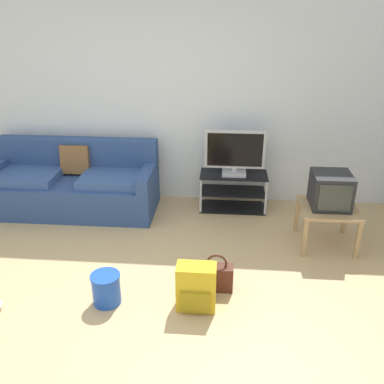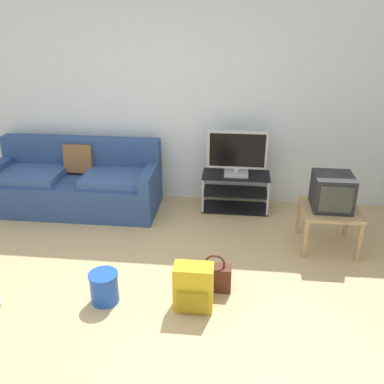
{
  "view_description": "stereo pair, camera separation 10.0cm",
  "coord_description": "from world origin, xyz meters",
  "px_view_note": "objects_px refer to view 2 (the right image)",
  "views": [
    {
      "loc": [
        0.83,
        -2.76,
        2.39
      ],
      "look_at": [
        0.52,
        1.02,
        0.69
      ],
      "focal_mm": 39.19,
      "sensor_mm": 36.0,
      "label": 1
    },
    {
      "loc": [
        0.93,
        -2.75,
        2.39
      ],
      "look_at": [
        0.52,
        1.02,
        0.69
      ],
      "focal_mm": 39.19,
      "sensor_mm": 36.0,
      "label": 2
    }
  ],
  "objects_px": {
    "handbag": "(214,277)",
    "crt_tv": "(332,192)",
    "couch": "(77,184)",
    "cleaning_bucket": "(104,286)",
    "backpack": "(193,287)",
    "tv_stand": "(235,192)",
    "flat_tv": "(237,154)",
    "side_table": "(329,213)"
  },
  "relations": [
    {
      "from": "handbag",
      "to": "cleaning_bucket",
      "type": "height_order",
      "value": "handbag"
    },
    {
      "from": "handbag",
      "to": "crt_tv",
      "type": "bearing_deg",
      "value": 38.41
    },
    {
      "from": "flat_tv",
      "to": "handbag",
      "type": "bearing_deg",
      "value": -95.49
    },
    {
      "from": "couch",
      "to": "crt_tv",
      "type": "height_order",
      "value": "couch"
    },
    {
      "from": "tv_stand",
      "to": "crt_tv",
      "type": "distance_m",
      "value": 1.32
    },
    {
      "from": "cleaning_bucket",
      "to": "backpack",
      "type": "bearing_deg",
      "value": 0.15
    },
    {
      "from": "backpack",
      "to": "cleaning_bucket",
      "type": "height_order",
      "value": "backpack"
    },
    {
      "from": "tv_stand",
      "to": "handbag",
      "type": "distance_m",
      "value": 1.71
    },
    {
      "from": "tv_stand",
      "to": "flat_tv",
      "type": "height_order",
      "value": "flat_tv"
    },
    {
      "from": "couch",
      "to": "crt_tv",
      "type": "bearing_deg",
      "value": -11.78
    },
    {
      "from": "tv_stand",
      "to": "crt_tv",
      "type": "xyz_separation_m",
      "value": [
        0.99,
        -0.79,
        0.4
      ]
    },
    {
      "from": "crt_tv",
      "to": "cleaning_bucket",
      "type": "xyz_separation_m",
      "value": [
        -2.1,
        -1.18,
        -0.48
      ]
    },
    {
      "from": "tv_stand",
      "to": "backpack",
      "type": "height_order",
      "value": "tv_stand"
    },
    {
      "from": "handbag",
      "to": "couch",
      "type": "bearing_deg",
      "value": 140.14
    },
    {
      "from": "tv_stand",
      "to": "flat_tv",
      "type": "xyz_separation_m",
      "value": [
        0.0,
        -0.02,
        0.51
      ]
    },
    {
      "from": "tv_stand",
      "to": "handbag",
      "type": "bearing_deg",
      "value": -95.42
    },
    {
      "from": "couch",
      "to": "handbag",
      "type": "distance_m",
      "value": 2.4
    },
    {
      "from": "couch",
      "to": "side_table",
      "type": "xyz_separation_m",
      "value": [
        2.99,
        -0.64,
        0.07
      ]
    },
    {
      "from": "crt_tv",
      "to": "cleaning_bucket",
      "type": "height_order",
      "value": "crt_tv"
    },
    {
      "from": "tv_stand",
      "to": "flat_tv",
      "type": "distance_m",
      "value": 0.51
    },
    {
      "from": "handbag",
      "to": "backpack",
      "type": "bearing_deg",
      "value": -121.4
    },
    {
      "from": "tv_stand",
      "to": "cleaning_bucket",
      "type": "relative_size",
      "value": 2.93
    },
    {
      "from": "side_table",
      "to": "handbag",
      "type": "xyz_separation_m",
      "value": [
        -1.15,
        -0.9,
        -0.26
      ]
    },
    {
      "from": "side_table",
      "to": "cleaning_bucket",
      "type": "relative_size",
      "value": 2.09
    },
    {
      "from": "flat_tv",
      "to": "crt_tv",
      "type": "relative_size",
      "value": 1.79
    },
    {
      "from": "flat_tv",
      "to": "backpack",
      "type": "height_order",
      "value": "flat_tv"
    },
    {
      "from": "couch",
      "to": "backpack",
      "type": "distance_m",
      "value": 2.47
    },
    {
      "from": "handbag",
      "to": "cleaning_bucket",
      "type": "relative_size",
      "value": 1.3
    },
    {
      "from": "crt_tv",
      "to": "cleaning_bucket",
      "type": "bearing_deg",
      "value": -150.57
    },
    {
      "from": "flat_tv",
      "to": "handbag",
      "type": "height_order",
      "value": "flat_tv"
    },
    {
      "from": "couch",
      "to": "cleaning_bucket",
      "type": "distance_m",
      "value": 2.02
    },
    {
      "from": "side_table",
      "to": "cleaning_bucket",
      "type": "bearing_deg",
      "value": -150.91
    },
    {
      "from": "couch",
      "to": "backpack",
      "type": "bearing_deg",
      "value": -47.11
    },
    {
      "from": "side_table",
      "to": "handbag",
      "type": "relative_size",
      "value": 1.61
    },
    {
      "from": "crt_tv",
      "to": "couch",
      "type": "bearing_deg",
      "value": 168.22
    },
    {
      "from": "flat_tv",
      "to": "cleaning_bucket",
      "type": "bearing_deg",
      "value": -119.63
    },
    {
      "from": "backpack",
      "to": "cleaning_bucket",
      "type": "relative_size",
      "value": 1.47
    },
    {
      "from": "crt_tv",
      "to": "handbag",
      "type": "relative_size",
      "value": 1.1
    },
    {
      "from": "side_table",
      "to": "crt_tv",
      "type": "height_order",
      "value": "crt_tv"
    },
    {
      "from": "couch",
      "to": "handbag",
      "type": "relative_size",
      "value": 5.59
    },
    {
      "from": "tv_stand",
      "to": "handbag",
      "type": "xyz_separation_m",
      "value": [
        -0.16,
        -1.7,
        -0.1
      ]
    },
    {
      "from": "crt_tv",
      "to": "cleaning_bucket",
      "type": "distance_m",
      "value": 2.46
    }
  ]
}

